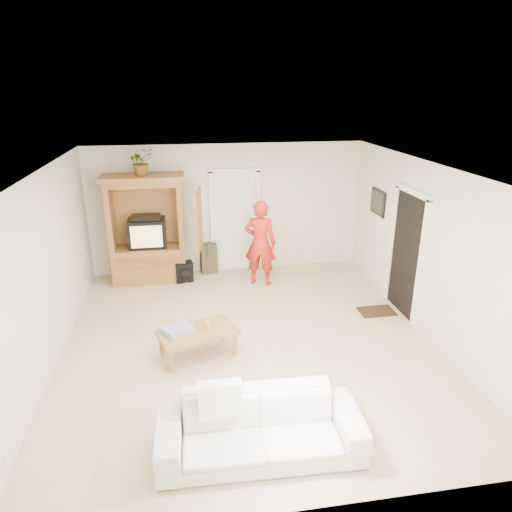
{
  "coord_description": "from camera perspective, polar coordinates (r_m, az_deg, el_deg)",
  "views": [
    {
      "loc": [
        -0.86,
        -5.98,
        3.64
      ],
      "look_at": [
        0.2,
        0.6,
        1.15
      ],
      "focal_mm": 32.0,
      "sensor_mm": 36.0,
      "label": 1
    }
  ],
  "objects": [
    {
      "name": "coffee_table",
      "position": [
        6.6,
        -7.29,
        -9.61
      ],
      "size": [
        1.21,
        0.9,
        0.4
      ],
      "rotation": [
        0.0,
        0.0,
        0.32
      ],
      "color": "#9F6636",
      "rests_on": "floor"
    },
    {
      "name": "backpack_black",
      "position": [
        9.08,
        -8.99,
        -2.01
      ],
      "size": [
        0.37,
        0.26,
        0.41
      ],
      "primitive_type": null,
      "rotation": [
        0.0,
        0.0,
        0.2
      ],
      "color": "black",
      "rests_on": "floor"
    },
    {
      "name": "backpack_olive",
      "position": [
        9.45,
        -5.94,
        -0.26
      ],
      "size": [
        0.36,
        0.29,
        0.62
      ],
      "primitive_type": null,
      "rotation": [
        0.0,
        0.0,
        0.15
      ],
      "color": "#47442B",
      "rests_on": "floor"
    },
    {
      "name": "man",
      "position": [
        8.68,
        0.53,
        1.63
      ],
      "size": [
        0.71,
        0.59,
        1.67
      ],
      "primitive_type": "imported",
      "rotation": [
        0.0,
        0.0,
        2.77
      ],
      "color": "red",
      "rests_on": "floor"
    },
    {
      "name": "sofa",
      "position": [
        5.06,
        0.52,
        -20.67
      ],
      "size": [
        2.15,
        0.9,
        0.62
      ],
      "primitive_type": "imported",
      "rotation": [
        0.0,
        0.0,
        -0.03
      ],
      "color": "silver",
      "rests_on": "floor"
    },
    {
      "name": "wall_right",
      "position": [
        7.37,
        20.77,
        0.59
      ],
      "size": [
        0.0,
        6.0,
        6.0
      ],
      "primitive_type": "plane",
      "rotation": [
        1.57,
        0.0,
        -1.57
      ],
      "color": "silver",
      "rests_on": "floor"
    },
    {
      "name": "plant",
      "position": [
        8.74,
        -14.19,
        11.35
      ],
      "size": [
        0.57,
        0.56,
        0.49
      ],
      "primitive_type": "imported",
      "rotation": [
        0.0,
        0.0,
        0.56
      ],
      "color": "#4C7238",
      "rests_on": "armoire"
    },
    {
      "name": "wall_back",
      "position": [
        9.32,
        -3.59,
        5.91
      ],
      "size": [
        5.5,
        0.0,
        5.5
      ],
      "primitive_type": "plane",
      "rotation": [
        1.57,
        0.0,
        0.0
      ],
      "color": "silver",
      "rests_on": "floor"
    },
    {
      "name": "towel",
      "position": [
        6.56,
        -9.75,
        -9.05
      ],
      "size": [
        0.47,
        0.44,
        0.08
      ],
      "primitive_type": "cube",
      "rotation": [
        0.0,
        0.0,
        0.57
      ],
      "color": "#C6428C",
      "rests_on": "coffee_table"
    },
    {
      "name": "wall_front",
      "position": [
        3.89,
        5.82,
        -16.67
      ],
      "size": [
        5.5,
        0.0,
        5.5
      ],
      "primitive_type": "plane",
      "rotation": [
        -1.57,
        0.0,
        0.0
      ],
      "color": "silver",
      "rests_on": "floor"
    },
    {
      "name": "armoire",
      "position": [
        9.09,
        -13.25,
        2.44
      ],
      "size": [
        1.82,
        1.14,
        2.1
      ],
      "color": "olive",
      "rests_on": "floor"
    },
    {
      "name": "door_back",
      "position": [
        9.38,
        -2.62,
        4.25
      ],
      "size": [
        0.85,
        0.05,
        2.04
      ],
      "primitive_type": "cube",
      "color": "white",
      "rests_on": "floor"
    },
    {
      "name": "wall_left",
      "position": [
        6.7,
        -24.89,
        -1.99
      ],
      "size": [
        0.0,
        6.0,
        6.0
      ],
      "primitive_type": "plane",
      "rotation": [
        1.57,
        0.0,
        1.57
      ],
      "color": "silver",
      "rests_on": "floor"
    },
    {
      "name": "doorway_right",
      "position": [
        7.94,
        18.29,
        0.14
      ],
      "size": [
        0.05,
        0.9,
        2.04
      ],
      "primitive_type": "cube",
      "color": "black",
      "rests_on": "floor"
    },
    {
      "name": "ceiling",
      "position": [
        6.13,
        -0.96,
        10.71
      ],
      "size": [
        6.0,
        6.0,
        0.0
      ],
      "primitive_type": "plane",
      "rotation": [
        3.14,
        0.0,
        0.0
      ],
      "color": "white",
      "rests_on": "floor"
    },
    {
      "name": "candle",
      "position": [
        6.6,
        -6.06,
        -8.56
      ],
      "size": [
        0.08,
        0.08,
        0.1
      ],
      "primitive_type": "cylinder",
      "color": "tan",
      "rests_on": "coffee_table"
    },
    {
      "name": "doormat",
      "position": [
        8.16,
        14.83,
        -6.69
      ],
      "size": [
        0.6,
        0.4,
        0.02
      ],
      "primitive_type": "cube",
      "color": "#382316",
      "rests_on": "floor"
    },
    {
      "name": "floor",
      "position": [
        7.06,
        -0.84,
        -10.58
      ],
      "size": [
        6.0,
        6.0,
        0.0
      ],
      "primitive_type": "plane",
      "color": "tan",
      "rests_on": "ground"
    },
    {
      "name": "framed_picture",
      "position": [
        8.9,
        15.01,
        6.53
      ],
      "size": [
        0.03,
        0.6,
        0.48
      ],
      "primitive_type": "cube",
      "color": "black",
      "rests_on": "wall_right"
    }
  ]
}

